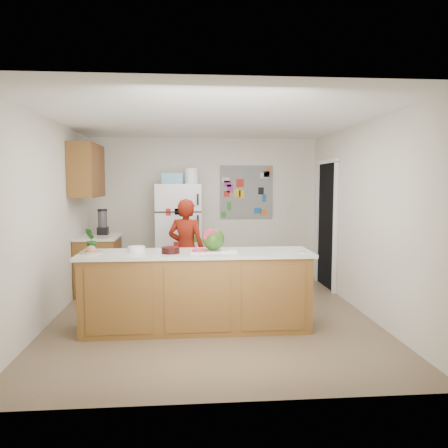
{
  "coord_description": "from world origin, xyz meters",
  "views": [
    {
      "loc": [
        -0.3,
        -5.51,
        1.72
      ],
      "look_at": [
        0.18,
        0.2,
        1.18
      ],
      "focal_mm": 35.0,
      "sensor_mm": 36.0,
      "label": 1
    }
  ],
  "objects": [
    {
      "name": "cherry_bowl",
      "position": [
        -0.5,
        -0.57,
        0.96
      ],
      "size": [
        0.22,
        0.22,
        0.07
      ],
      "primitive_type": "cylinder",
      "rotation": [
        0.0,
        0.0,
        -0.1
      ],
      "color": "black",
      "rests_on": "peninsula_top"
    },
    {
      "name": "ceiling",
      "position": [
        0.0,
        0.0,
        2.51
      ],
      "size": [
        4.0,
        4.5,
        0.02
      ],
      "primitive_type": "cube",
      "color": "white",
      "rests_on": "wall_back"
    },
    {
      "name": "paper_towel",
      "position": [
        0.17,
        -0.54,
        0.93
      ],
      "size": [
        0.19,
        0.17,
        0.02
      ],
      "primitive_type": "cube",
      "rotation": [
        0.0,
        0.0,
        0.0
      ],
      "color": "white",
      "rests_on": "peninsula_top"
    },
    {
      "name": "side_counter_top",
      "position": [
        -1.69,
        1.35,
        0.88
      ],
      "size": [
        0.64,
        0.84,
        0.04
      ],
      "primitive_type": "cube",
      "color": "silver",
      "rests_on": "side_counter_base"
    },
    {
      "name": "wall_left",
      "position": [
        -2.01,
        0.0,
        1.25
      ],
      "size": [
        0.02,
        4.5,
        2.5
      ],
      "primitive_type": "cube",
      "color": "beige",
      "rests_on": "ground"
    },
    {
      "name": "wall_back",
      "position": [
        0.0,
        2.26,
        1.25
      ],
      "size": [
        4.0,
        0.02,
        2.5
      ],
      "primitive_type": "cube",
      "color": "beige",
      "rests_on": "ground"
    },
    {
      "name": "doorway",
      "position": [
        1.99,
        1.45,
        1.02
      ],
      "size": [
        0.03,
        0.85,
        2.04
      ],
      "primitive_type": "cube",
      "color": "black",
      "rests_on": "ground"
    },
    {
      "name": "fridge_top_bin",
      "position": [
        -0.55,
        1.88,
        1.79
      ],
      "size": [
        0.35,
        0.28,
        0.18
      ],
      "primitive_type": "cube",
      "color": "#5999B2",
      "rests_on": "refrigerator"
    },
    {
      "name": "watermelon",
      "position": [
        -0.0,
        -0.46,
        1.06
      ],
      "size": [
        0.26,
        0.26,
        0.26
      ],
      "primitive_type": "sphere",
      "color": "#23530D",
      "rests_on": "cutting_board"
    },
    {
      "name": "photo_collage",
      "position": [
        0.75,
        2.24,
        1.55
      ],
      "size": [
        0.95,
        0.01,
        0.95
      ],
      "primitive_type": "cube",
      "color": "slate",
      "rests_on": "wall_back"
    },
    {
      "name": "peninsula_top",
      "position": [
        -0.2,
        -0.5,
        0.9
      ],
      "size": [
        2.68,
        0.7,
        0.04
      ],
      "primitive_type": "cube",
      "color": "silver",
      "rests_on": "peninsula_base"
    },
    {
      "name": "side_counter_base",
      "position": [
        -1.69,
        1.35,
        0.43
      ],
      "size": [
        0.6,
        0.8,
        0.86
      ],
      "primitive_type": "cube",
      "color": "brown",
      "rests_on": "floor"
    },
    {
      "name": "keys",
      "position": [
        1.0,
        -0.66,
        0.93
      ],
      "size": [
        0.09,
        0.06,
        0.01
      ],
      "primitive_type": "cube",
      "rotation": [
        0.0,
        0.0,
        -0.26
      ],
      "color": "gray",
      "rests_on": "peninsula_top"
    },
    {
      "name": "person",
      "position": [
        -0.32,
        0.79,
        0.75
      ],
      "size": [
        0.63,
        0.51,
        1.49
      ],
      "primitive_type": "imported",
      "rotation": [
        0.0,
        0.0,
        2.82
      ],
      "color": "maroon",
      "rests_on": "floor"
    },
    {
      "name": "upper_cabinets",
      "position": [
        -1.82,
        1.3,
        1.9
      ],
      "size": [
        0.35,
        1.0,
        0.8
      ],
      "primitive_type": "cube",
      "color": "brown",
      "rests_on": "wall_left"
    },
    {
      "name": "potted_plant",
      "position": [
        -1.4,
        -0.45,
        1.06
      ],
      "size": [
        0.15,
        0.18,
        0.28
      ],
      "primitive_type": "imported",
      "rotation": [
        0.0,
        0.0,
        4.92
      ],
      "color": "#123C0C",
      "rests_on": "peninsula_top"
    },
    {
      "name": "watermelon_slice",
      "position": [
        -0.16,
        -0.53,
        0.94
      ],
      "size": [
        0.17,
        0.17,
        0.02
      ],
      "primitive_type": "cylinder",
      "color": "red",
      "rests_on": "cutting_board"
    },
    {
      "name": "wall_right",
      "position": [
        2.01,
        0.0,
        1.25
      ],
      "size": [
        0.02,
        4.5,
        2.5
      ],
      "primitive_type": "cube",
      "color": "beige",
      "rests_on": "ground"
    },
    {
      "name": "refrigerator",
      "position": [
        -0.45,
        1.88,
        0.85
      ],
      "size": [
        0.75,
        0.7,
        1.7
      ],
      "primitive_type": "cube",
      "color": "silver",
      "rests_on": "floor"
    },
    {
      "name": "blender_appliance",
      "position": [
        -1.64,
        1.49,
        1.09
      ],
      "size": [
        0.14,
        0.14,
        0.38
      ],
      "primitive_type": "cylinder",
      "color": "black",
      "rests_on": "side_counter_top"
    },
    {
      "name": "white_bowl",
      "position": [
        -0.9,
        -0.42,
        0.95
      ],
      "size": [
        0.22,
        0.22,
        0.06
      ],
      "primitive_type": "cylinder",
      "rotation": [
        0.0,
        0.0,
        -0.13
      ],
      "color": "silver",
      "rests_on": "peninsula_top"
    },
    {
      "name": "peninsula_base",
      "position": [
        -0.2,
        -0.5,
        0.44
      ],
      "size": [
        2.6,
        0.62,
        0.88
      ],
      "primitive_type": "cube",
      "color": "brown",
      "rests_on": "floor"
    },
    {
      "name": "floor",
      "position": [
        0.0,
        0.0,
        -0.01
      ],
      "size": [
        4.0,
        4.5,
        0.02
      ],
      "primitive_type": "cube",
      "color": "brown",
      "rests_on": "ground"
    },
    {
      "name": "plate",
      "position": [
        -1.4,
        -0.48,
        0.93
      ],
      "size": [
        0.29,
        0.29,
        0.02
      ],
      "primitive_type": "cylinder",
      "rotation": [
        0.0,
        0.0,
        0.16
      ],
      "color": "#B9A58C",
      "rests_on": "peninsula_top"
    },
    {
      "name": "cobalt_bowl",
      "position": [
        -0.51,
        -0.61,
        0.95
      ],
      "size": [
        0.15,
        0.15,
        0.05
      ],
      "primitive_type": "cylinder",
      "rotation": [
        0.0,
        0.0,
        -0.4
      ],
      "color": "#0F0E55",
      "rests_on": "peninsula_top"
    },
    {
      "name": "cutting_board",
      "position": [
        -0.06,
        -0.48,
        0.93
      ],
      "size": [
        0.41,
        0.31,
        0.01
      ],
      "primitive_type": "cube",
      "rotation": [
        0.0,
        0.0,
        -0.02
      ],
      "color": "silver",
      "rests_on": "peninsula_top"
    }
  ]
}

